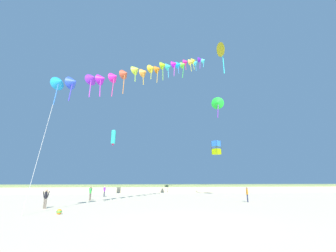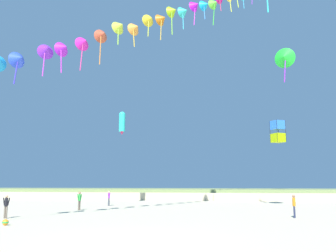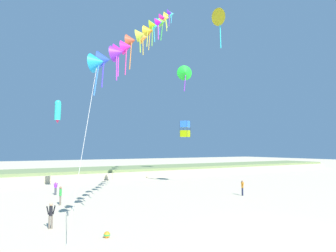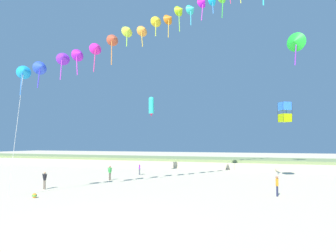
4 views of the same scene
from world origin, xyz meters
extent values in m
plane|color=beige|center=(0.00, 0.00, 0.00)|extent=(240.00, 240.00, 0.00)
cube|color=beige|center=(0.00, 39.69, 0.52)|extent=(120.00, 12.39, 1.04)
cube|color=#7A8E56|center=(0.00, 39.69, 1.19)|extent=(120.00, 10.53, 0.60)
cylinder|color=#282D4C|center=(8.81, 11.19, 0.41)|extent=(0.12, 0.12, 0.82)
cylinder|color=#282D4C|center=(8.77, 11.05, 0.41)|extent=(0.12, 0.12, 0.82)
cylinder|color=orange|center=(8.79, 11.12, 1.10)|extent=(0.21, 0.21, 0.58)
cylinder|color=orange|center=(8.84, 11.30, 1.15)|extent=(0.13, 0.21, 0.55)
cylinder|color=orange|center=(8.74, 10.94, 1.15)|extent=(0.13, 0.21, 0.55)
sphere|color=#9E7051|center=(8.79, 11.12, 1.51)|extent=(0.22, 0.22, 0.22)
cylinder|color=#726656|center=(-11.29, 7.67, 0.41)|extent=(0.12, 0.12, 0.82)
cylinder|color=#726656|center=(-11.14, 7.67, 0.41)|extent=(0.12, 0.12, 0.82)
cylinder|color=black|center=(-11.21, 7.67, 1.11)|extent=(0.22, 0.22, 0.58)
cylinder|color=black|center=(-11.40, 7.68, 1.15)|extent=(0.20, 0.09, 0.55)
cylinder|color=black|center=(-11.03, 7.66, 1.15)|extent=(0.20, 0.09, 0.55)
sphere|color=tan|center=(-11.21, 7.67, 1.52)|extent=(0.22, 0.22, 0.22)
cylinder|color=#726656|center=(-9.05, 15.58, 0.41)|extent=(0.12, 0.12, 0.83)
cylinder|color=#726656|center=(-9.12, 15.45, 0.41)|extent=(0.12, 0.12, 0.83)
cylinder|color=green|center=(-9.09, 15.52, 1.12)|extent=(0.22, 0.22, 0.59)
cylinder|color=green|center=(-9.01, 15.69, 1.17)|extent=(0.16, 0.21, 0.56)
cylinder|color=green|center=(-9.17, 15.34, 1.17)|extent=(0.16, 0.21, 0.56)
sphere|color=#9E7051|center=(-9.09, 15.52, 1.53)|extent=(0.22, 0.22, 0.22)
cylinder|color=#474C56|center=(-8.40, 21.81, 0.39)|extent=(0.11, 0.11, 0.77)
cylinder|color=#474C56|center=(-8.30, 21.72, 0.39)|extent=(0.11, 0.11, 0.77)
cylinder|color=purple|center=(-8.35, 21.77, 1.05)|extent=(0.20, 0.20, 0.55)
cylinder|color=purple|center=(-8.48, 21.88, 1.09)|extent=(0.19, 0.18, 0.52)
cylinder|color=purple|center=(-8.22, 21.65, 1.09)|extent=(0.19, 0.18, 0.52)
sphere|color=beige|center=(-8.35, 21.77, 1.43)|extent=(0.21, 0.21, 0.21)
cone|color=#1A9AE2|center=(-9.69, 3.47, 9.86)|extent=(1.33, 1.34, 1.15)
cylinder|color=#397DE5|center=(-9.78, 3.36, 8.79)|extent=(0.28, 0.15, 1.69)
cone|color=blue|center=(-8.98, 4.52, 10.37)|extent=(1.22, 1.33, 1.14)
cylinder|color=#4439E5|center=(-9.07, 4.40, 9.40)|extent=(0.20, 0.15, 1.51)
cone|color=purple|center=(-7.70, 5.61, 11.33)|extent=(1.38, 1.36, 1.18)
cylinder|color=#BB39E5|center=(-7.80, 5.49, 10.27)|extent=(0.10, 0.18, 1.67)
cone|color=#AA1FD4|center=(-7.09, 6.87, 11.90)|extent=(1.25, 1.35, 1.15)
cylinder|color=#E539E4|center=(-7.19, 6.75, 10.87)|extent=(0.11, 0.21, 1.62)
cone|color=#E621AF|center=(-6.07, 7.97, 12.71)|extent=(1.35, 1.38, 1.18)
cylinder|color=#E5398B|center=(-6.16, 7.85, 11.50)|extent=(0.19, 0.14, 1.99)
cone|color=#BF4C2F|center=(-5.12, 9.26, 13.79)|extent=(1.30, 1.30, 1.12)
cylinder|color=orange|center=(-5.22, 9.14, 12.47)|extent=(0.17, 0.22, 2.19)
cone|color=#C1DB36|center=(-3.95, 9.97, 14.73)|extent=(1.38, 1.41, 1.20)
cylinder|color=#A0E539|center=(-4.05, 9.85, 13.83)|extent=(0.11, 0.16, 1.37)
cone|color=orange|center=(-3.02, 11.29, 15.12)|extent=(1.34, 1.37, 1.17)
cylinder|color=gold|center=(-3.12, 11.18, 14.18)|extent=(0.17, 0.19, 1.46)
cone|color=gold|center=(-2.05, 12.37, 16.32)|extent=(1.29, 1.27, 1.11)
cylinder|color=#D7E539|center=(-2.15, 12.25, 15.41)|extent=(0.13, 0.16, 1.37)
cone|color=#CB6A14|center=(-1.18, 13.65, 16.92)|extent=(1.30, 1.38, 1.18)
cylinder|color=gold|center=(-1.27, 13.54, 15.80)|extent=(0.16, 0.17, 1.80)
cone|color=#9ED017|center=(-0.34, 14.62, 18.07)|extent=(1.24, 1.34, 1.14)
cylinder|color=#8DE539|center=(-0.44, 14.50, 16.81)|extent=(0.11, 0.21, 2.09)
cone|color=#2BC5BC|center=(0.56, 15.84, 18.58)|extent=(1.23, 1.33, 1.13)
cylinder|color=#39C5E5|center=(0.46, 15.72, 17.54)|extent=(0.13, 0.21, 1.65)
cone|color=#C214E5|center=(1.58, 16.78, 19.61)|extent=(1.36, 1.39, 1.19)
cylinder|color=#E539D8|center=(1.48, 16.66, 18.42)|extent=(0.18, 0.30, 1.94)
cone|color=#10AFEE|center=(2.48, 18.20, 20.33)|extent=(1.24, 1.30, 1.11)
cylinder|color=#398BE5|center=(2.38, 18.08, 19.39)|extent=(0.16, 0.22, 1.44)
cone|color=#68DC37|center=(3.40, 19.12, 20.90)|extent=(1.31, 1.29, 1.13)
cylinder|color=#43E539|center=(3.30, 19.00, 19.59)|extent=(0.26, 0.29, 2.19)
cone|color=#DF1683|center=(4.09, 20.27, 22.07)|extent=(1.28, 1.31, 1.12)
cylinder|color=#E5396E|center=(3.99, 20.16, 21.20)|extent=(0.20, 0.19, 1.31)
cone|color=yellow|center=(5.19, 21.09, 22.65)|extent=(1.25, 1.30, 1.11)
cylinder|color=yellow|center=(5.09, 20.98, 21.58)|extent=(0.21, 0.20, 1.72)
cone|color=gold|center=(6.01, 22.41, 23.68)|extent=(1.27, 1.33, 1.13)
cylinder|color=#BEE539|center=(5.91, 22.29, 22.63)|extent=(0.27, 0.21, 1.65)
cone|color=#31C3CB|center=(6.76, 23.68, 24.08)|extent=(1.34, 1.32, 1.15)
cylinder|color=#39B3E5|center=(6.67, 23.57, 23.10)|extent=(0.17, 0.12, 1.53)
cone|color=#601DE1|center=(7.87, 24.70, 25.37)|extent=(1.18, 1.31, 1.10)
cylinder|color=#9D39E5|center=(7.77, 24.59, 24.22)|extent=(0.19, 0.14, 1.87)
cone|color=#3FD9D1|center=(8.93, 25.83, 25.92)|extent=(1.36, 1.35, 1.17)
cylinder|color=#39C5E5|center=(8.83, 25.71, 25.03)|extent=(0.23, 0.10, 1.34)
cylinder|color=silver|center=(-10.41, 3.55, 4.87)|extent=(1.43, 0.20, 9.75)
cylinder|color=#29C9BB|center=(-7.84, 24.47, 9.47)|extent=(0.95, 1.01, 2.13)
sphere|color=#29C9BB|center=(-7.84, 24.47, 10.41)|extent=(0.77, 0.77, 0.77)
cone|color=#E52D64|center=(-7.84, 24.47, 8.31)|extent=(0.83, 0.83, 0.58)
sphere|color=black|center=(-7.84, 24.47, 10.63)|extent=(0.16, 0.16, 0.16)
cube|color=#A5C60A|center=(9.78, 23.45, 7.18)|extent=(1.57, 1.57, 0.95)
cube|color=blue|center=(9.78, 23.45, 8.57)|extent=(1.57, 1.57, 0.95)
cylinder|color=black|center=(9.59, 22.67, 7.88)|extent=(0.04, 0.04, 2.34)
cylinder|color=black|center=(10.57, 23.26, 7.88)|extent=(0.04, 0.04, 2.34)
cylinder|color=black|center=(9.97, 24.24, 7.88)|extent=(0.04, 0.04, 2.34)
cylinder|color=black|center=(8.99, 23.64, 7.88)|extent=(0.04, 0.04, 2.34)
cone|color=#22D432|center=(11.23, 25.59, 16.91)|extent=(2.57, 1.80, 2.44)
cone|color=#9E2DE5|center=(11.23, 25.59, 16.93)|extent=(1.43, 1.04, 1.35)
cylinder|color=#9E2DE5|center=(11.23, 25.59, 15.24)|extent=(0.31, 0.26, 2.63)
cone|color=yellow|center=(7.90, 13.32, 20.38)|extent=(1.46, 2.17, 2.11)
cone|color=#2DE0E5|center=(7.90, 13.32, 20.40)|extent=(0.85, 1.20, 1.17)
cylinder|color=#2DE0E5|center=(7.90, 13.32, 18.37)|extent=(0.20, 0.13, 3.42)
sphere|color=orange|center=(-8.81, 4.00, 0.18)|extent=(0.36, 0.36, 0.36)
cylinder|color=green|center=(-8.81, 4.00, 0.18)|extent=(0.36, 0.36, 0.09)
camera|label=1|loc=(-3.17, -13.76, 2.31)|focal=24.00mm
camera|label=2|loc=(3.87, -15.71, 2.50)|focal=38.00mm
camera|label=3|loc=(-14.74, -12.63, 5.06)|focal=32.00mm
camera|label=4|loc=(8.86, -14.37, 4.23)|focal=32.00mm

